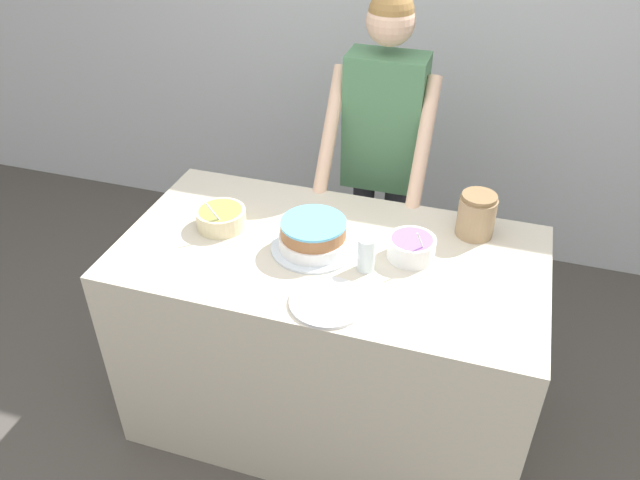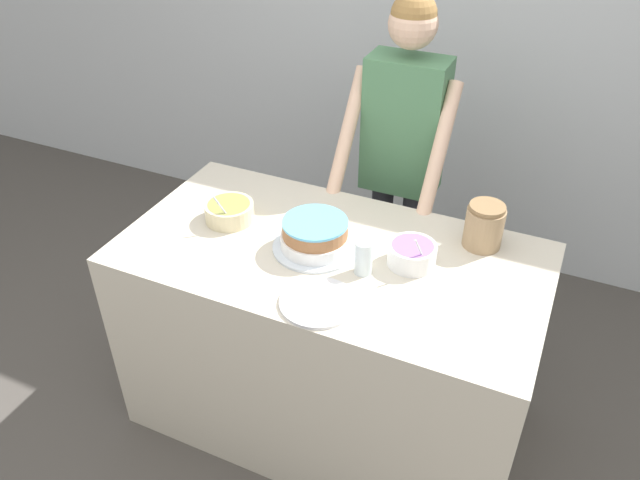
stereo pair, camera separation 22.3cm
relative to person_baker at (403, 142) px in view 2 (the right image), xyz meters
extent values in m
cube|color=silver|center=(-0.03, 0.80, 0.27)|extent=(10.00, 0.05, 2.60)
cube|color=beige|center=(-0.03, -0.71, -0.58)|extent=(1.57, 0.83, 0.90)
cylinder|color=#2D2D38|center=(-0.08, 0.01, -0.63)|extent=(0.10, 0.10, 0.80)
cylinder|color=#2D2D38|center=(0.08, 0.01, -0.63)|extent=(0.10, 0.10, 0.80)
cube|color=#4C7F56|center=(0.00, 0.01, 0.07)|extent=(0.34, 0.19, 0.60)
cylinder|color=beige|center=(-0.20, -0.15, 0.07)|extent=(0.06, 0.38, 0.50)
cylinder|color=beige|center=(0.20, -0.15, 0.07)|extent=(0.06, 0.38, 0.50)
sphere|color=beige|center=(0.00, 0.01, 0.51)|extent=(0.20, 0.20, 0.20)
sphere|color=olive|center=(0.00, 0.01, 0.54)|extent=(0.18, 0.18, 0.18)
cylinder|color=silver|center=(-0.09, -0.71, -0.13)|extent=(0.32, 0.32, 0.01)
cylinder|color=white|center=(-0.09, -0.71, -0.10)|extent=(0.26, 0.26, 0.05)
cylinder|color=#9E663D|center=(-0.09, -0.71, -0.05)|extent=(0.24, 0.24, 0.05)
cylinder|color=#60B7E0|center=(-0.09, -0.71, -0.02)|extent=(0.24, 0.24, 0.01)
cylinder|color=white|center=(0.26, -0.66, -0.10)|extent=(0.17, 0.17, 0.08)
cylinder|color=#9E66B7|center=(0.26, -0.66, -0.06)|extent=(0.15, 0.15, 0.01)
cylinder|color=silver|center=(0.30, -0.70, -0.05)|extent=(0.05, 0.06, 0.14)
cylinder|color=beige|center=(-0.48, -0.68, -0.10)|extent=(0.19, 0.19, 0.07)
cylinder|color=olive|center=(-0.48, -0.68, -0.07)|extent=(0.17, 0.17, 0.01)
cylinder|color=silver|center=(-0.46, -0.74, -0.06)|extent=(0.08, 0.03, 0.14)
cylinder|color=silver|center=(0.12, -0.78, -0.07)|extent=(0.06, 0.06, 0.13)
cylinder|color=silver|center=(0.05, -1.00, -0.13)|extent=(0.26, 0.26, 0.01)
cylinder|color=#9E7F5B|center=(0.46, -0.44, -0.06)|extent=(0.14, 0.14, 0.16)
cylinder|color=olive|center=(0.46, -0.44, 0.03)|extent=(0.13, 0.13, 0.02)
camera|label=1|loc=(0.49, -2.49, 1.22)|focal=35.00mm
camera|label=2|loc=(0.70, -2.41, 1.22)|focal=35.00mm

